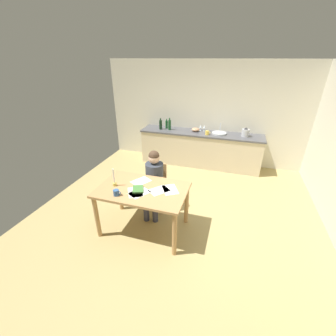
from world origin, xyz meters
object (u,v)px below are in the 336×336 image
at_px(coffee_mug, 116,193).
at_px(candlestick, 114,181).
at_px(mixing_bowl, 195,130).
at_px(sink_unit, 219,133).
at_px(stovetop_kettle, 245,133).
at_px(dining_table, 143,195).
at_px(bottle_vinegar, 167,124).
at_px(wine_glass_near_sink, 204,127).
at_px(teacup_on_counter, 207,133).
at_px(bottle_oil, 161,125).
at_px(bottle_wine_red, 170,125).
at_px(book_magazine, 138,189).
at_px(person_seated, 154,179).
at_px(chair_at_table, 156,184).
at_px(wine_glass_by_kettle, 201,127).

relative_size(coffee_mug, candlestick, 0.41).
xyz_separation_m(coffee_mug, mixing_bowl, (0.56, 3.15, 0.10)).
bearing_deg(sink_unit, stovetop_kettle, -0.39).
bearing_deg(coffee_mug, dining_table, 44.61).
xyz_separation_m(bottle_vinegar, wine_glass_near_sink, (1.02, 0.05, 0.00)).
bearing_deg(sink_unit, bottle_vinegar, 176.24).
bearing_deg(dining_table, stovetop_kettle, 61.87).
bearing_deg(teacup_on_counter, mixing_bowl, 148.50).
height_order(dining_table, sink_unit, sink_unit).
xyz_separation_m(bottle_oil, bottle_vinegar, (0.12, 0.14, -0.02)).
bearing_deg(mixing_bowl, bottle_vinegar, 176.98).
xyz_separation_m(sink_unit, bottle_wine_red, (-1.30, -0.02, 0.11)).
xyz_separation_m(bottle_oil, wine_glass_near_sink, (1.14, 0.19, -0.02)).
relative_size(book_magazine, stovetop_kettle, 0.97).
bearing_deg(teacup_on_counter, stovetop_kettle, 9.48).
bearing_deg(candlestick, person_seated, 52.84).
bearing_deg(mixing_bowl, person_seated, -96.88).
height_order(candlestick, bottle_wine_red, bottle_wine_red).
bearing_deg(bottle_wine_red, book_magazine, -82.61).
xyz_separation_m(person_seated, bottle_wine_red, (-0.40, 2.26, 0.35)).
distance_m(chair_at_table, book_magazine, 0.81).
relative_size(chair_at_table, wine_glass_near_sink, 5.60).
bearing_deg(stovetop_kettle, book_magazine, -118.36).
bearing_deg(bottle_wine_red, teacup_on_counter, -7.52).
distance_m(chair_at_table, candlestick, 0.93).
relative_size(stovetop_kettle, wine_glass_near_sink, 1.43).
relative_size(book_magazine, sink_unit, 0.59).
xyz_separation_m(bottle_vinegar, wine_glass_by_kettle, (0.92, 0.05, 0.00)).
height_order(chair_at_table, wine_glass_by_kettle, wine_glass_by_kettle).
distance_m(stovetop_kettle, teacup_on_counter, 0.91).
relative_size(stovetop_kettle, teacup_on_counter, 1.73).
xyz_separation_m(book_magazine, mixing_bowl, (0.31, 2.92, 0.14)).
bearing_deg(stovetop_kettle, mixing_bowl, 177.45).
xyz_separation_m(bottle_oil, wine_glass_by_kettle, (1.04, 0.19, -0.02)).
distance_m(book_magazine, sink_unit, 3.02).
bearing_deg(teacup_on_counter, chair_at_table, -107.77).
bearing_deg(bottle_oil, stovetop_kettle, 1.07).
xyz_separation_m(dining_table, mixing_bowl, (0.27, 2.86, 0.26)).
bearing_deg(bottle_wine_red, stovetop_kettle, 0.47).
distance_m(book_magazine, wine_glass_near_sink, 3.07).
height_order(mixing_bowl, teacup_on_counter, teacup_on_counter).
height_order(stovetop_kettle, teacup_on_counter, stovetop_kettle).
relative_size(chair_at_table, wine_glass_by_kettle, 5.60).
xyz_separation_m(person_seated, bottle_vinegar, (-0.52, 2.37, 0.33)).
relative_size(chair_at_table, coffee_mug, 7.04).
relative_size(book_magazine, bottle_vinegar, 0.85).
bearing_deg(chair_at_table, stovetop_kettle, 54.25).
bearing_deg(person_seated, bottle_oil, 106.05).
bearing_deg(stovetop_kettle, coffee_mug, -120.06).
relative_size(dining_table, bottle_vinegar, 5.57).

